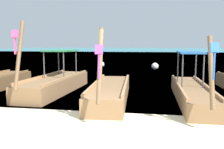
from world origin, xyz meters
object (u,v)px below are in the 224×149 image
(longtail_boat_violet_ribbon, at_px, (110,92))
(longtail_boat_blue_ribbon, at_px, (192,92))
(longtail_boat_pink_ribbon, at_px, (55,84))
(mooring_buoy_near, at_px, (101,64))
(mooring_buoy_far, at_px, (155,66))

(longtail_boat_violet_ribbon, xyz_separation_m, longtail_boat_blue_ribbon, (2.97, 0.37, 0.03))
(longtail_boat_pink_ribbon, bearing_deg, longtail_boat_violet_ribbon, -23.43)
(longtail_boat_pink_ribbon, bearing_deg, mooring_buoy_near, 92.52)
(longtail_boat_violet_ribbon, bearing_deg, mooring_buoy_far, 82.48)
(longtail_boat_violet_ribbon, relative_size, mooring_buoy_far, 10.47)
(longtail_boat_blue_ribbon, bearing_deg, mooring_buoy_near, 116.05)
(mooring_buoy_near, relative_size, mooring_buoy_far, 0.97)
(longtail_boat_pink_ribbon, bearing_deg, mooring_buoy_far, 68.50)
(longtail_boat_blue_ribbon, xyz_separation_m, mooring_buoy_far, (-1.42, 11.39, -0.05))
(longtail_boat_violet_ribbon, distance_m, longtail_boat_blue_ribbon, 2.99)
(longtail_boat_blue_ribbon, bearing_deg, mooring_buoy_far, 97.09)
(longtail_boat_pink_ribbon, height_order, longtail_boat_blue_ribbon, longtail_boat_pink_ribbon)
(longtail_boat_pink_ribbon, bearing_deg, longtail_boat_blue_ribbon, -7.78)
(longtail_boat_pink_ribbon, distance_m, longtail_boat_violet_ribbon, 2.87)
(longtail_boat_pink_ribbon, relative_size, mooring_buoy_far, 10.42)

